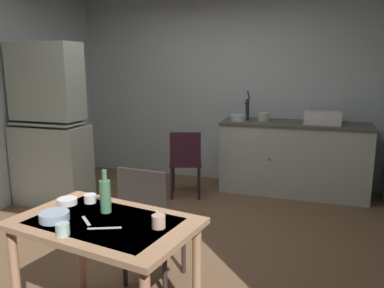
{
  "coord_description": "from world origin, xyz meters",
  "views": [
    {
      "loc": [
        1.28,
        -3.26,
        1.67
      ],
      "look_at": [
        0.25,
        -0.12,
        0.98
      ],
      "focal_mm": 35.51,
      "sensor_mm": 36.0,
      "label": 1
    }
  ],
  "objects_px": {
    "chair_far_side": "(150,224)",
    "hutch_cabinet": "(50,131)",
    "dining_table": "(105,237)",
    "glass_bottle": "(105,195)",
    "sink_basin": "(322,118)",
    "serving_bowl_wide": "(54,216)",
    "hand_pump": "(247,108)",
    "mixing_bowl_counter": "(239,118)",
    "chair_by_counter": "(186,161)",
    "teacup_mint": "(159,221)"
  },
  "relations": [
    {
      "from": "sink_basin",
      "to": "chair_far_side",
      "type": "distance_m",
      "value": 2.89
    },
    {
      "from": "dining_table",
      "to": "serving_bowl_wide",
      "type": "xyz_separation_m",
      "value": [
        -0.28,
        -0.09,
        0.14
      ]
    },
    {
      "from": "dining_table",
      "to": "glass_bottle",
      "type": "height_order",
      "value": "glass_bottle"
    },
    {
      "from": "glass_bottle",
      "to": "dining_table",
      "type": "bearing_deg",
      "value": -64.36
    },
    {
      "from": "hutch_cabinet",
      "to": "dining_table",
      "type": "height_order",
      "value": "hutch_cabinet"
    },
    {
      "from": "chair_far_side",
      "to": "serving_bowl_wide",
      "type": "distance_m",
      "value": 0.78
    },
    {
      "from": "hand_pump",
      "to": "glass_bottle",
      "type": "height_order",
      "value": "hand_pump"
    },
    {
      "from": "chair_far_side",
      "to": "teacup_mint",
      "type": "xyz_separation_m",
      "value": [
        0.31,
        -0.56,
        0.29
      ]
    },
    {
      "from": "chair_far_side",
      "to": "serving_bowl_wide",
      "type": "relative_size",
      "value": 5.31
    },
    {
      "from": "mixing_bowl_counter",
      "to": "chair_by_counter",
      "type": "xyz_separation_m",
      "value": [
        -0.56,
        -0.55,
        -0.51
      ]
    },
    {
      "from": "serving_bowl_wide",
      "to": "hutch_cabinet",
      "type": "bearing_deg",
      "value": 128.57
    },
    {
      "from": "hand_pump",
      "to": "glass_bottle",
      "type": "bearing_deg",
      "value": -96.75
    },
    {
      "from": "sink_basin",
      "to": "chair_far_side",
      "type": "relative_size",
      "value": 0.46
    },
    {
      "from": "sink_basin",
      "to": "hand_pump",
      "type": "height_order",
      "value": "hand_pump"
    },
    {
      "from": "serving_bowl_wide",
      "to": "glass_bottle",
      "type": "xyz_separation_m",
      "value": [
        0.23,
        0.21,
        0.09
      ]
    },
    {
      "from": "hand_pump",
      "to": "chair_far_side",
      "type": "relative_size",
      "value": 0.41
    },
    {
      "from": "hand_pump",
      "to": "glass_bottle",
      "type": "distance_m",
      "value": 3.09
    },
    {
      "from": "dining_table",
      "to": "chair_far_side",
      "type": "xyz_separation_m",
      "value": [
        0.04,
        0.57,
        -0.15
      ]
    },
    {
      "from": "sink_basin",
      "to": "mixing_bowl_counter",
      "type": "height_order",
      "value": "sink_basin"
    },
    {
      "from": "dining_table",
      "to": "chair_by_counter",
      "type": "relative_size",
      "value": 1.38
    },
    {
      "from": "sink_basin",
      "to": "glass_bottle",
      "type": "height_order",
      "value": "sink_basin"
    },
    {
      "from": "mixing_bowl_counter",
      "to": "chair_by_counter",
      "type": "distance_m",
      "value": 0.94
    },
    {
      "from": "chair_by_counter",
      "to": "serving_bowl_wide",
      "type": "xyz_separation_m",
      "value": [
        0.07,
        -2.62,
        0.31
      ]
    },
    {
      "from": "chair_far_side",
      "to": "hutch_cabinet",
      "type": "bearing_deg",
      "value": 145.76
    },
    {
      "from": "hand_pump",
      "to": "chair_far_side",
      "type": "bearing_deg",
      "value": -95.78
    },
    {
      "from": "sink_basin",
      "to": "serving_bowl_wide",
      "type": "distance_m",
      "value": 3.59
    },
    {
      "from": "chair_far_side",
      "to": "sink_basin",
      "type": "bearing_deg",
      "value": 64.52
    },
    {
      "from": "hand_pump",
      "to": "chair_far_side",
      "type": "distance_m",
      "value": 2.7
    },
    {
      "from": "chair_by_counter",
      "to": "teacup_mint",
      "type": "distance_m",
      "value": 2.64
    },
    {
      "from": "mixing_bowl_counter",
      "to": "teacup_mint",
      "type": "height_order",
      "value": "mixing_bowl_counter"
    },
    {
      "from": "serving_bowl_wide",
      "to": "chair_far_side",
      "type": "bearing_deg",
      "value": 63.83
    },
    {
      "from": "hutch_cabinet",
      "to": "glass_bottle",
      "type": "bearing_deg",
      "value": -44.15
    },
    {
      "from": "serving_bowl_wide",
      "to": "sink_basin",
      "type": "bearing_deg",
      "value": 64.38
    },
    {
      "from": "teacup_mint",
      "to": "sink_basin",
      "type": "bearing_deg",
      "value": 73.77
    },
    {
      "from": "mixing_bowl_counter",
      "to": "teacup_mint",
      "type": "xyz_separation_m",
      "value": [
        0.15,
        -3.08,
        -0.19
      ]
    },
    {
      "from": "sink_basin",
      "to": "chair_by_counter",
      "type": "bearing_deg",
      "value": -159.56
    },
    {
      "from": "dining_table",
      "to": "mixing_bowl_counter",
      "type": "bearing_deg",
      "value": 86.19
    },
    {
      "from": "chair_by_counter",
      "to": "teacup_mint",
      "type": "relative_size",
      "value": 10.8
    },
    {
      "from": "sink_basin",
      "to": "serving_bowl_wide",
      "type": "xyz_separation_m",
      "value": [
        -1.55,
        -3.23,
        -0.24
      ]
    },
    {
      "from": "mixing_bowl_counter",
      "to": "glass_bottle",
      "type": "height_order",
      "value": "glass_bottle"
    },
    {
      "from": "chair_far_side",
      "to": "serving_bowl_wide",
      "type": "bearing_deg",
      "value": -116.17
    },
    {
      "from": "mixing_bowl_counter",
      "to": "chair_by_counter",
      "type": "bearing_deg",
      "value": -135.33
    },
    {
      "from": "hutch_cabinet",
      "to": "glass_bottle",
      "type": "distance_m",
      "value": 2.45
    },
    {
      "from": "hutch_cabinet",
      "to": "mixing_bowl_counter",
      "type": "relative_size",
      "value": 9.38
    },
    {
      "from": "hutch_cabinet",
      "to": "serving_bowl_wide",
      "type": "relative_size",
      "value": 10.77
    },
    {
      "from": "sink_basin",
      "to": "dining_table",
      "type": "xyz_separation_m",
      "value": [
        -1.26,
        -3.14,
        -0.38
      ]
    },
    {
      "from": "sink_basin",
      "to": "chair_far_side",
      "type": "bearing_deg",
      "value": -115.48
    },
    {
      "from": "glass_bottle",
      "to": "mixing_bowl_counter",
      "type": "bearing_deg",
      "value": 84.91
    },
    {
      "from": "chair_by_counter",
      "to": "serving_bowl_wide",
      "type": "bearing_deg",
      "value": -88.51
    },
    {
      "from": "hand_pump",
      "to": "chair_by_counter",
      "type": "xyz_separation_m",
      "value": [
        -0.66,
        -0.65,
        -0.64
      ]
    }
  ]
}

